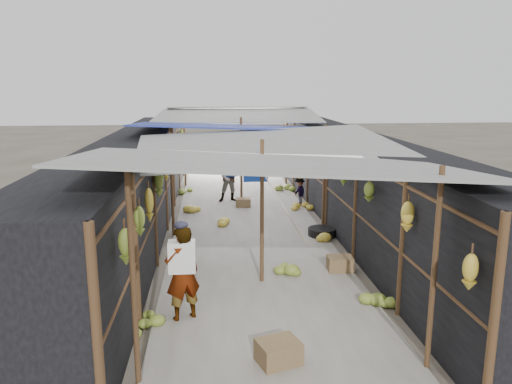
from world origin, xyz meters
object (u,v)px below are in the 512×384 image
object	(u,v)px
crate_near	(278,353)
shopper_blue	(231,177)
vendor_elderly	(182,273)
black_basin	(322,232)
vendor_seated	(299,192)

from	to	relation	value
crate_near	shopper_blue	size ratio (longest dim) A/B	0.34
vendor_elderly	shopper_blue	bearing A→B (deg)	-122.46
black_basin	vendor_elderly	world-z (taller)	vendor_elderly
black_basin	vendor_seated	size ratio (longest dim) A/B	0.77
shopper_blue	vendor_seated	distance (m)	2.15
vendor_seated	vendor_elderly	bearing A→B (deg)	-35.93
shopper_blue	vendor_seated	bearing A→B (deg)	-22.79
crate_near	vendor_elderly	world-z (taller)	vendor_elderly
crate_near	vendor_elderly	size ratio (longest dim) A/B	0.35
vendor_elderly	shopper_blue	size ratio (longest dim) A/B	0.96
crate_near	vendor_elderly	bearing A→B (deg)	114.71
black_basin	vendor_elderly	distance (m)	5.08
shopper_blue	vendor_elderly	bearing A→B (deg)	-101.17
crate_near	vendor_seated	bearing A→B (deg)	59.87
black_basin	shopper_blue	bearing A→B (deg)	118.09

